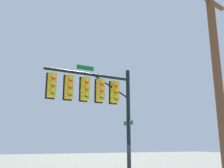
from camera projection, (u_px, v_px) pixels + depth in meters
The scene contains 2 objects.
signal_pole_assembly at pixel (95, 98), 12.22m from camera, with size 4.65×1.07×6.42m.
utility_pole at pixel (219, 92), 8.31m from camera, with size 1.77×0.56×8.23m.
Camera 1 is at (6.18, 11.43, 2.57)m, focal length 40.18 mm.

